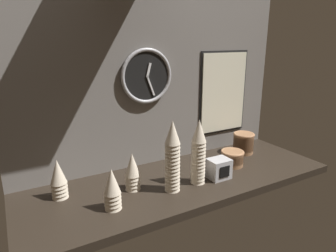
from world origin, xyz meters
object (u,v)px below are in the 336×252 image
(cup_stack_center_right, at_px, (198,152))
(wall_clock, at_px, (147,76))
(menu_board, at_px, (223,93))
(cup_stack_left, at_px, (112,189))
(bowl_stack_right, at_px, (232,158))
(cup_stack_center_left, at_px, (132,171))
(cup_stack_center, at_px, (172,156))
(cup_stack_far_left, at_px, (59,179))
(napkin_dispenser, at_px, (219,169))
(bowl_stack_far_right, at_px, (243,142))

(cup_stack_center_right, relative_size, wall_clock, 1.12)
(menu_board, bearing_deg, cup_stack_left, -157.79)
(bowl_stack_right, bearing_deg, cup_stack_center_left, 178.19)
(cup_stack_center_left, height_order, wall_clock, wall_clock)
(cup_stack_center, height_order, menu_board, menu_board)
(cup_stack_far_left, bearing_deg, menu_board, 8.02)
(cup_stack_left, xyz_separation_m, cup_stack_far_left, (-0.18, 0.21, 0.00))
(cup_stack_left, relative_size, cup_stack_center, 0.53)
(cup_stack_far_left, xyz_separation_m, wall_clock, (0.51, 0.14, 0.41))
(cup_stack_left, distance_m, napkin_dispenser, 0.57)
(cup_stack_center_left, relative_size, napkin_dispenser, 1.67)
(cup_stack_center_right, relative_size, cup_stack_center, 0.95)
(bowl_stack_right, height_order, bowl_stack_far_right, bowl_stack_far_right)
(cup_stack_center, relative_size, menu_board, 0.67)
(bowl_stack_far_right, relative_size, wall_clock, 0.45)
(cup_stack_center, relative_size, cup_stack_far_left, 1.88)
(menu_board, bearing_deg, wall_clock, -179.03)
(cup_stack_center, xyz_separation_m, cup_stack_center_left, (-0.16, 0.10, -0.08))
(cup_stack_far_left, relative_size, wall_clock, 0.63)
(cup_stack_center_right, height_order, cup_stack_center, cup_stack_center)
(cup_stack_center, bearing_deg, wall_clock, 84.24)
(cup_stack_center_right, xyz_separation_m, bowl_stack_right, (0.29, 0.08, -0.11))
(cup_stack_center_right, height_order, bowl_stack_right, cup_stack_center_right)
(cup_stack_far_left, bearing_deg, cup_stack_left, -49.37)
(wall_clock, bearing_deg, bowl_stack_right, -31.31)
(cup_stack_left, distance_m, cup_stack_center_left, 0.18)
(wall_clock, bearing_deg, cup_stack_left, -134.01)
(cup_stack_left, height_order, napkin_dispenser, cup_stack_left)
(cup_stack_left, height_order, cup_stack_center, cup_stack_center)
(menu_board, bearing_deg, cup_stack_far_left, -171.98)
(cup_stack_center, xyz_separation_m, bowl_stack_far_right, (0.63, 0.20, -0.10))
(cup_stack_far_left, relative_size, menu_board, 0.36)
(cup_stack_center_left, bearing_deg, cup_stack_center, -32.16)
(cup_stack_center_left, distance_m, bowl_stack_right, 0.60)
(bowl_stack_right, bearing_deg, cup_stack_left, -172.48)
(napkin_dispenser, bearing_deg, bowl_stack_far_right, 29.68)
(bowl_stack_right, bearing_deg, napkin_dispenser, -152.13)
(bowl_stack_far_right, bearing_deg, napkin_dispenser, -150.32)
(cup_stack_left, bearing_deg, cup_stack_far_left, 130.63)
(cup_stack_center_right, relative_size, cup_stack_center_left, 1.78)
(cup_stack_left, xyz_separation_m, cup_stack_center_right, (0.45, 0.02, 0.07))
(cup_stack_center_left, bearing_deg, bowl_stack_far_right, 7.01)
(cup_stack_left, distance_m, bowl_stack_far_right, 0.95)
(cup_stack_center, relative_size, cup_stack_center_left, 1.88)
(napkin_dispenser, bearing_deg, cup_stack_left, -179.04)
(bowl_stack_far_right, distance_m, menu_board, 0.33)
(cup_stack_far_left, height_order, bowl_stack_far_right, cup_stack_far_left)
(cup_stack_center_left, bearing_deg, cup_stack_center_right, -17.06)
(cup_stack_left, distance_m, wall_clock, 0.63)
(cup_stack_left, xyz_separation_m, menu_board, (0.86, 0.35, 0.27))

